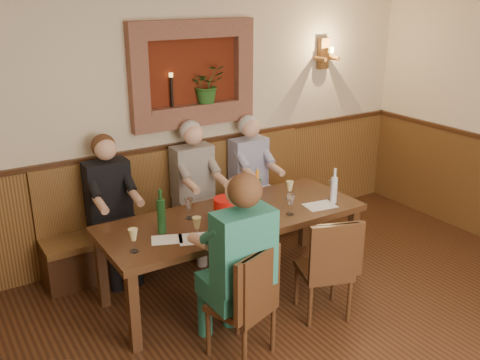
% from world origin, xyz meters
% --- Properties ---
extents(room_shell, '(6.04, 6.04, 2.82)m').
position_xyz_m(room_shell, '(0.00, 0.00, 1.89)').
color(room_shell, beige).
rests_on(room_shell, ground).
extents(wainscoting, '(6.02, 6.02, 1.15)m').
position_xyz_m(wainscoting, '(0.00, -0.00, 0.59)').
color(wainscoting, '#4E3016').
rests_on(wainscoting, ground).
extents(wall_niche, '(1.36, 0.30, 1.06)m').
position_xyz_m(wall_niche, '(0.24, 2.94, 1.81)').
color(wall_niche, '#521A0B').
rests_on(wall_niche, ground).
extents(wall_sconce, '(0.25, 0.20, 0.35)m').
position_xyz_m(wall_sconce, '(1.90, 2.93, 1.94)').
color(wall_sconce, '#4E3016').
rests_on(wall_sconce, ground).
extents(dining_table, '(2.40, 0.90, 0.75)m').
position_xyz_m(dining_table, '(0.00, 1.85, 0.68)').
color(dining_table, '#362010').
rests_on(dining_table, ground).
extents(bench, '(3.00, 0.45, 1.11)m').
position_xyz_m(bench, '(0.00, 2.79, 0.33)').
color(bench, '#381E0F').
rests_on(bench, ground).
extents(chair_near_left, '(0.52, 0.52, 0.93)m').
position_xyz_m(chair_near_left, '(-0.44, 1.00, 0.27)').
color(chair_near_left, '#362010').
rests_on(chair_near_left, ground).
extents(chair_near_right, '(0.51, 0.51, 0.91)m').
position_xyz_m(chair_near_right, '(0.43, 1.09, 0.27)').
color(chair_near_right, '#362010').
rests_on(chair_near_right, ground).
extents(person_bench_left, '(0.41, 0.50, 1.41)m').
position_xyz_m(person_bench_left, '(-0.83, 2.69, 0.58)').
color(person_bench_left, black).
rests_on(person_bench_left, ground).
extents(person_bench_mid, '(0.42, 0.51, 1.42)m').
position_xyz_m(person_bench_mid, '(0.07, 2.69, 0.59)').
color(person_bench_mid, '#5E5856').
rests_on(person_bench_mid, ground).
extents(person_bench_right, '(0.40, 0.50, 1.39)m').
position_xyz_m(person_bench_right, '(0.76, 2.69, 0.57)').
color(person_bench_right, navy).
rests_on(person_bench_right, ground).
extents(person_chair_front, '(0.45, 0.55, 1.48)m').
position_xyz_m(person_chair_front, '(-0.45, 1.07, 0.62)').
color(person_chair_front, '#1C5063').
rests_on(person_chair_front, ground).
extents(spittoon_bucket, '(0.25, 0.25, 0.25)m').
position_xyz_m(spittoon_bucket, '(-0.17, 1.69, 0.88)').
color(spittoon_bucket, red).
rests_on(spittoon_bucket, dining_table).
extents(wine_bottle_green_a, '(0.08, 0.08, 0.40)m').
position_xyz_m(wine_bottle_green_a, '(0.22, 1.81, 0.92)').
color(wine_bottle_green_a, '#19471E').
rests_on(wine_bottle_green_a, dining_table).
extents(wine_bottle_green_b, '(0.09, 0.09, 0.38)m').
position_xyz_m(wine_bottle_green_b, '(-0.69, 1.85, 0.91)').
color(wine_bottle_green_b, '#19471E').
rests_on(wine_bottle_green_b, dining_table).
extents(water_bottle, '(0.08, 0.08, 0.34)m').
position_xyz_m(water_bottle, '(0.96, 1.60, 0.89)').
color(water_bottle, silver).
rests_on(water_bottle, dining_table).
extents(tasting_sheet_a, '(0.30, 0.26, 0.00)m').
position_xyz_m(tasting_sheet_a, '(-0.71, 1.71, 0.75)').
color(tasting_sheet_a, white).
rests_on(tasting_sheet_a, dining_table).
extents(tasting_sheet_b, '(0.29, 0.21, 0.00)m').
position_xyz_m(tasting_sheet_b, '(0.07, 1.76, 0.75)').
color(tasting_sheet_b, white).
rests_on(tasting_sheet_b, dining_table).
extents(tasting_sheet_c, '(0.31, 0.24, 0.00)m').
position_xyz_m(tasting_sheet_c, '(0.80, 1.61, 0.75)').
color(tasting_sheet_c, white).
rests_on(tasting_sheet_c, dining_table).
extents(tasting_sheet_d, '(0.37, 0.32, 0.00)m').
position_xyz_m(tasting_sheet_d, '(-0.49, 1.60, 0.75)').
color(tasting_sheet_d, white).
rests_on(tasting_sheet_d, dining_table).
extents(wine_glass_0, '(0.08, 0.08, 0.19)m').
position_xyz_m(wine_glass_0, '(-1.01, 1.66, 0.85)').
color(wine_glass_0, '#DBCA83').
rests_on(wine_glass_0, dining_table).
extents(wine_glass_1, '(0.08, 0.08, 0.19)m').
position_xyz_m(wine_glass_1, '(0.19, 1.97, 0.85)').
color(wine_glass_1, '#DBCA83').
rests_on(wine_glass_1, dining_table).
extents(wine_glass_2, '(0.08, 0.08, 0.19)m').
position_xyz_m(wine_glass_2, '(-0.37, 1.99, 0.85)').
color(wine_glass_2, white).
rests_on(wine_glass_2, dining_table).
extents(wine_glass_3, '(0.08, 0.08, 0.19)m').
position_xyz_m(wine_glass_3, '(-0.18, 1.59, 0.85)').
color(wine_glass_3, '#DBCA83').
rests_on(wine_glass_3, dining_table).
extents(wine_glass_4, '(0.08, 0.08, 0.19)m').
position_xyz_m(wine_glass_4, '(0.64, 1.87, 0.85)').
color(wine_glass_4, '#DBCA83').
rests_on(wine_glass_4, dining_table).
extents(wine_glass_5, '(0.08, 0.08, 0.19)m').
position_xyz_m(wine_glass_5, '(0.44, 1.59, 0.85)').
color(wine_glass_5, white).
rests_on(wine_glass_5, dining_table).
extents(wine_glass_6, '(0.08, 0.08, 0.19)m').
position_xyz_m(wine_glass_6, '(1.00, 1.67, 0.85)').
color(wine_glass_6, white).
rests_on(wine_glass_6, dining_table).
extents(wine_glass_7, '(0.08, 0.08, 0.19)m').
position_xyz_m(wine_glass_7, '(-0.50, 1.59, 0.85)').
color(wine_glass_7, '#DBCA83').
rests_on(wine_glass_7, dining_table).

